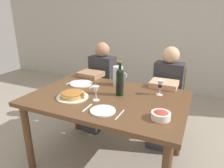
% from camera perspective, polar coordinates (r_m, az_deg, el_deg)
% --- Properties ---
extents(ground_plane, '(8.00, 8.00, 0.00)m').
position_cam_1_polar(ground_plane, '(2.36, -1.26, -20.74)').
color(ground_plane, gray).
extents(back_wall, '(8.00, 0.10, 2.80)m').
position_cam_1_polar(back_wall, '(4.18, 14.32, 17.11)').
color(back_wall, '#B2ADA3').
rests_on(back_wall, ground).
extents(dining_table, '(1.50, 1.00, 0.76)m').
position_cam_1_polar(dining_table, '(2.00, -1.40, -5.93)').
color(dining_table, brown).
rests_on(dining_table, ground).
extents(wine_bottle, '(0.07, 0.07, 0.32)m').
position_cam_1_polar(wine_bottle, '(1.95, 2.23, 0.55)').
color(wine_bottle, black).
rests_on(wine_bottle, dining_table).
extents(water_pitcher, '(0.16, 0.11, 0.21)m').
position_cam_1_polar(water_pitcher, '(2.24, 1.70, 2.01)').
color(water_pitcher, silver).
rests_on(water_pitcher, dining_table).
extents(baked_tart, '(0.30, 0.30, 0.06)m').
position_cam_1_polar(baked_tart, '(1.96, -11.11, -3.03)').
color(baked_tart, white).
rests_on(baked_tart, dining_table).
extents(salad_bowl, '(0.15, 0.15, 0.06)m').
position_cam_1_polar(salad_bowl, '(1.59, 13.63, -8.50)').
color(salad_bowl, white).
rests_on(salad_bowl, dining_table).
extents(wine_glass_left_diner, '(0.07, 0.07, 0.15)m').
position_cam_1_polar(wine_glass_left_diner, '(2.01, 13.48, -0.18)').
color(wine_glass_left_diner, silver).
rests_on(wine_glass_left_diner, dining_table).
extents(wine_glass_right_diner, '(0.07, 0.07, 0.14)m').
position_cam_1_polar(wine_glass_right_diner, '(1.84, -4.59, -1.81)').
color(wine_glass_right_diner, silver).
rests_on(wine_glass_right_diner, dining_table).
extents(dinner_plate_left_setting, '(0.21, 0.21, 0.01)m').
position_cam_1_polar(dinner_plate_left_setting, '(1.67, -2.59, -7.54)').
color(dinner_plate_left_setting, silver).
rests_on(dinner_plate_left_setting, dining_table).
extents(dinner_plate_right_setting, '(0.26, 0.26, 0.01)m').
position_cam_1_polar(dinner_plate_right_setting, '(2.32, -8.60, 0.09)').
color(dinner_plate_right_setting, silver).
rests_on(dinner_plate_right_setting, dining_table).
extents(fork_left_setting, '(0.02, 0.16, 0.00)m').
position_cam_1_polar(fork_left_setting, '(1.74, -7.02, -6.66)').
color(fork_left_setting, silver).
rests_on(fork_left_setting, dining_table).
extents(knife_left_setting, '(0.01, 0.18, 0.00)m').
position_cam_1_polar(knife_left_setting, '(1.62, 2.20, -8.66)').
color(knife_left_setting, silver).
rests_on(knife_left_setting, dining_table).
extents(knife_right_setting, '(0.02, 0.18, 0.00)m').
position_cam_1_polar(knife_right_setting, '(2.24, -5.38, -0.52)').
color(knife_right_setting, silver).
rests_on(knife_right_setting, dining_table).
extents(spoon_right_setting, '(0.02, 0.16, 0.00)m').
position_cam_1_polar(spoon_right_setting, '(2.40, -11.61, 0.51)').
color(spoon_right_setting, silver).
rests_on(spoon_right_setting, dining_table).
extents(chair_left, '(0.44, 0.44, 0.87)m').
position_cam_1_polar(chair_left, '(2.99, -1.42, -0.69)').
color(chair_left, '#9E7A51').
rests_on(chair_left, ground).
extents(diner_left, '(0.37, 0.53, 1.16)m').
position_cam_1_polar(diner_left, '(2.76, -3.93, 0.18)').
color(diner_left, '#2D2D33').
rests_on(diner_left, ground).
extents(chair_right, '(0.40, 0.40, 0.87)m').
position_cam_1_polar(chair_right, '(2.75, 15.63, -3.27)').
color(chair_right, '#9E7A51').
rests_on(chair_right, ground).
extents(diner_right, '(0.34, 0.50, 1.16)m').
position_cam_1_polar(diner_right, '(2.49, 14.91, -2.65)').
color(diner_right, '#2D2D33').
rests_on(diner_right, ground).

